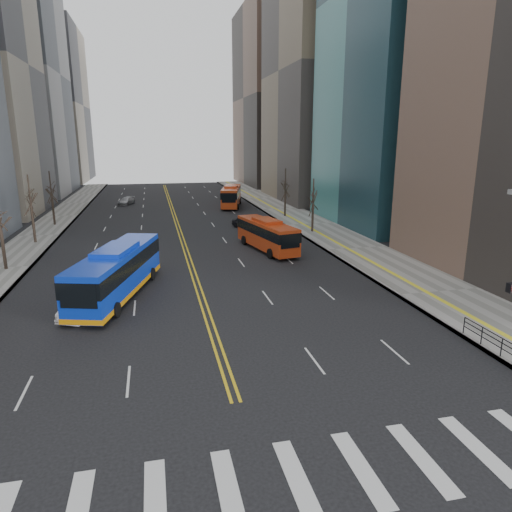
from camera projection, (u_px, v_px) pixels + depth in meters
ground at (263, 485)px, 15.26m from camera, size 220.00×220.00×0.00m
sidewalk_right at (310, 224)px, 61.50m from camera, size 7.00×130.00×0.15m
sidewalk_left at (39, 236)px, 54.18m from camera, size 5.00×130.00×0.15m
crosswalk at (263, 484)px, 15.25m from camera, size 26.70×4.00×0.01m
centerline at (175, 217)px, 67.19m from camera, size 0.55×100.00×0.01m
office_towers at (165, 58)px, 74.02m from camera, size 83.00×134.00×58.00m
pedestrian_railing at (502, 344)px, 23.79m from camera, size 0.06×6.06×1.02m
street_trees at (110, 205)px, 45.13m from camera, size 35.20×47.20×7.60m
blue_bus at (117, 271)px, 33.14m from camera, size 6.23×13.04×3.71m
red_bus_near at (267, 233)px, 46.98m from camera, size 4.35×10.52×3.28m
red_bus_far at (231, 195)px, 77.58m from camera, size 5.33×11.79×3.64m
car_white at (86, 305)px, 29.68m from camera, size 3.25×4.79×1.49m
car_dark_mid at (245, 223)px, 59.05m from camera, size 3.14×4.36×1.38m
car_silver at (126, 201)px, 80.26m from camera, size 3.24×4.74×1.27m
car_dark_far at (227, 196)px, 87.32m from camera, size 2.11×4.43×1.22m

